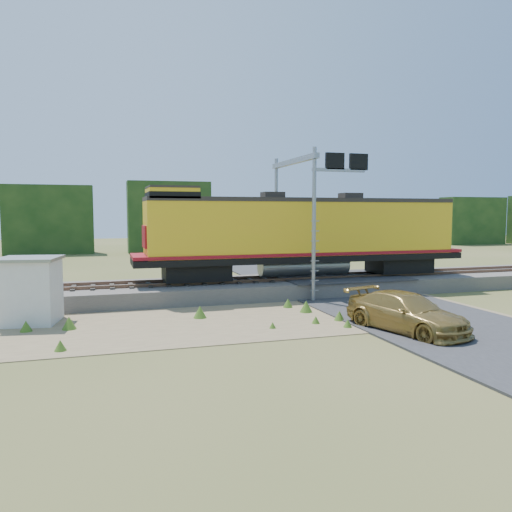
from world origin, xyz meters
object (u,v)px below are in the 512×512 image
object	(u,v)px
locomotive	(300,233)
car	(406,313)
shed	(30,290)
signal_gantry	(305,189)

from	to	relation	value
locomotive	car	size ratio (longest dim) A/B	3.71
shed	signal_gantry	bearing A→B (deg)	23.41
signal_gantry	locomotive	bearing A→B (deg)	90.54
shed	car	world-z (taller)	shed
shed	signal_gantry	size ratio (longest dim) A/B	0.35
signal_gantry	car	world-z (taller)	signal_gantry
locomotive	signal_gantry	world-z (taller)	signal_gantry
car	signal_gantry	bearing A→B (deg)	76.70
shed	locomotive	bearing A→B (deg)	26.17
locomotive	signal_gantry	xyz separation A→B (m)	(0.01, -0.68, 2.37)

